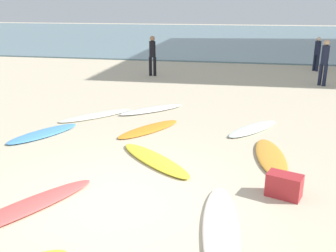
% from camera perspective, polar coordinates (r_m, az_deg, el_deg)
% --- Properties ---
extents(ground_plane, '(120.00, 120.00, 0.00)m').
position_cam_1_polar(ground_plane, '(6.23, -7.14, -11.54)').
color(ground_plane, beige).
extents(ocean_water, '(120.00, 40.00, 0.08)m').
position_cam_1_polar(ocean_water, '(41.09, 9.22, 13.55)').
color(ocean_water, slate).
rests_on(ocean_water, ground_plane).
extents(surfboard_1, '(1.54, 2.02, 0.06)m').
position_cam_1_polar(surfboard_1, '(9.57, -2.91, -0.45)').
color(surfboard_1, orange).
rests_on(surfboard_1, ground_plane).
extents(surfboard_2, '(1.40, 2.00, 0.08)m').
position_cam_1_polar(surfboard_2, '(9.71, -18.51, -1.08)').
color(surfboard_2, '#4F9BE4').
rests_on(surfboard_2, ground_plane).
extents(surfboard_3, '(1.90, 1.86, 0.09)m').
position_cam_1_polar(surfboard_3, '(11.30, -2.46, 2.53)').
color(surfboard_3, white).
rests_on(surfboard_3, ground_plane).
extents(surfboard_4, '(1.93, 2.07, 0.06)m').
position_cam_1_polar(surfboard_4, '(10.95, -10.91, 1.63)').
color(surfboard_4, silver).
rests_on(surfboard_4, ground_plane).
extents(surfboard_5, '(0.75, 2.50, 0.07)m').
position_cam_1_polar(surfboard_5, '(5.54, 8.12, -15.17)').
color(surfboard_5, silver).
rests_on(surfboard_5, ground_plane).
extents(surfboard_6, '(1.51, 1.85, 0.08)m').
position_cam_1_polar(surfboard_6, '(9.79, 12.87, -0.40)').
color(surfboard_6, white).
rests_on(surfboard_6, ground_plane).
extents(surfboard_7, '(1.66, 2.44, 0.09)m').
position_cam_1_polar(surfboard_7, '(6.37, -21.10, -11.56)').
color(surfboard_7, '#DF524D').
rests_on(surfboard_7, ground_plane).
extents(surfboard_8, '(1.98, 1.87, 0.08)m').
position_cam_1_polar(surfboard_8, '(7.67, -2.06, -5.16)').
color(surfboard_8, yellow).
rests_on(surfboard_8, ground_plane).
extents(surfboard_9, '(0.77, 2.13, 0.09)m').
position_cam_1_polar(surfboard_9, '(8.11, 15.41, -4.51)').
color(surfboard_9, gold).
rests_on(surfboard_9, ground_plane).
extents(beachgoer_near, '(0.34, 0.29, 1.77)m').
position_cam_1_polar(beachgoer_near, '(16.98, -2.39, 10.99)').
color(beachgoer_near, black).
rests_on(beachgoer_near, ground_plane).
extents(beachgoer_mid, '(0.40, 0.40, 1.80)m').
position_cam_1_polar(beachgoer_mid, '(16.00, 22.81, 9.27)').
color(beachgoer_mid, '#191E33').
rests_on(beachgoer_mid, ground_plane).
extents(beachgoer_far, '(0.39, 0.39, 1.63)m').
position_cam_1_polar(beachgoer_far, '(19.62, 21.84, 10.42)').
color(beachgoer_far, '#191E33').
rests_on(beachgoer_far, ground_plane).
extents(beach_cooler, '(0.64, 0.49, 0.40)m').
position_cam_1_polar(beach_cooler, '(6.57, 17.33, -8.67)').
color(beach_cooler, '#B2282D').
rests_on(beach_cooler, ground_plane).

